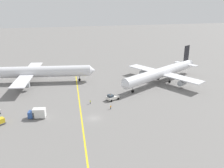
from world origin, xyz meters
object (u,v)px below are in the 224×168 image
(airliner_being_pushed, at_px, (161,73))
(gse_catering_truck_tall, at_px, (37,113))
(ground_crew_marshaller_foreground, at_px, (90,102))
(pushback_tug, at_px, (112,97))
(gse_container_dolly_flat, at_px, (0,121))
(airliner_at_gate_left, at_px, (33,72))
(ground_crew_wing_walker_right, at_px, (111,107))

(airliner_being_pushed, bearing_deg, gse_catering_truck_tall, -156.11)
(ground_crew_marshaller_foreground, bearing_deg, gse_catering_truck_tall, -158.50)
(pushback_tug, height_order, gse_container_dolly_flat, pushback_tug)
(gse_catering_truck_tall, height_order, gse_container_dolly_flat, gse_catering_truck_tall)
(gse_container_dolly_flat, bearing_deg, gse_catering_truck_tall, 9.81)
(airliner_at_gate_left, height_order, pushback_tug, airliner_at_gate_left)
(pushback_tug, height_order, ground_crew_marshaller_foreground, pushback_tug)
(gse_catering_truck_tall, bearing_deg, pushback_tug, 18.37)
(airliner_at_gate_left, relative_size, ground_crew_wing_walker_right, 38.29)
(airliner_at_gate_left, xyz_separation_m, gse_container_dolly_flat, (-8.01, -42.37, -4.12))
(airliner_at_gate_left, distance_m, airliner_being_pushed, 62.79)
(ground_crew_marshaller_foreground, bearing_deg, pushback_tug, 11.44)
(airliner_being_pushed, relative_size, gse_catering_truck_tall, 8.01)
(gse_container_dolly_flat, height_order, ground_crew_marshaller_foreground, gse_container_dolly_flat)
(gse_catering_truck_tall, distance_m, ground_crew_wing_walker_right, 26.39)
(ground_crew_marshaller_foreground, xyz_separation_m, ground_crew_wing_walker_right, (6.73, -6.64, 0.03))
(pushback_tug, height_order, gse_catering_truck_tall, gse_catering_truck_tall)
(gse_catering_truck_tall, height_order, ground_crew_marshaller_foreground, gse_catering_truck_tall)
(airliner_at_gate_left, relative_size, gse_container_dolly_flat, 15.62)
(airliner_at_gate_left, xyz_separation_m, gse_catering_truck_tall, (3.83, -40.32, -3.53))
(pushback_tug, bearing_deg, airliner_at_gate_left, 136.91)
(ground_crew_marshaller_foreground, bearing_deg, airliner_at_gate_left, 125.74)
(airliner_being_pushed, xyz_separation_m, ground_crew_marshaller_foreground, (-37.52, -17.58, -4.27))
(airliner_being_pushed, distance_m, ground_crew_marshaller_foreground, 41.65)
(gse_catering_truck_tall, relative_size, ground_crew_marshaller_foreground, 4.00)
(airliner_being_pushed, relative_size, ground_crew_wing_walker_right, 31.16)
(ground_crew_wing_walker_right, bearing_deg, gse_catering_truck_tall, -177.64)
(airliner_at_gate_left, height_order, gse_container_dolly_flat, airliner_at_gate_left)
(gse_container_dolly_flat, bearing_deg, ground_crew_marshaller_foreground, 17.26)
(gse_catering_truck_tall, distance_m, ground_crew_marshaller_foreground, 21.11)
(airliner_at_gate_left, bearing_deg, gse_container_dolly_flat, -100.71)
(airliner_being_pushed, distance_m, gse_catering_truck_tall, 62.58)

